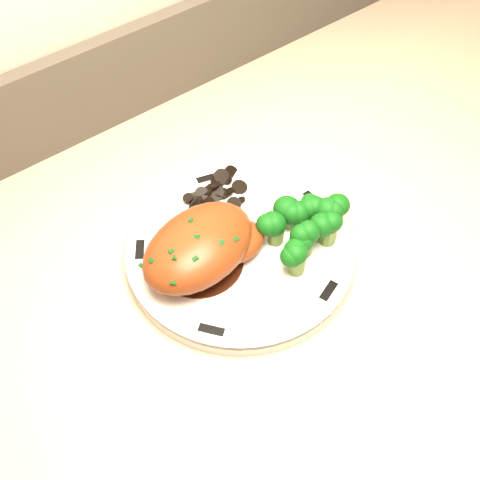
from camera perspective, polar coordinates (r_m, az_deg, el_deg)
plate at (r=0.65m, az=0.00°, el=-0.99°), size 0.26×0.26×0.02m
rim_accent_0 at (r=0.71m, az=-3.11°, el=5.86°), size 0.03×0.02×0.00m
rim_accent_1 at (r=0.65m, az=-9.47°, el=-0.90°), size 0.02×0.03×0.00m
rim_accent_2 at (r=0.58m, az=-2.73°, el=-8.52°), size 0.02×0.03×0.00m
rim_accent_3 at (r=0.61m, az=8.40°, el=-4.79°), size 0.03×0.02×0.00m
rim_accent_4 at (r=0.69m, az=6.91°, el=3.90°), size 0.01×0.03×0.00m
gravy_pool at (r=0.63m, az=-3.84°, el=-2.06°), size 0.09×0.09×0.00m
chicken_breast at (r=0.61m, az=-3.50°, el=-0.59°), size 0.15×0.11×0.05m
mushroom_pile at (r=0.68m, az=-1.81°, el=3.89°), size 0.08×0.06×0.02m
broccoli_florets at (r=0.63m, az=6.37°, el=1.33°), size 0.10×0.08×0.04m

